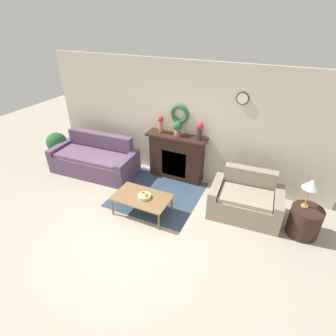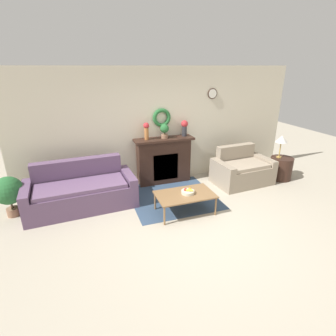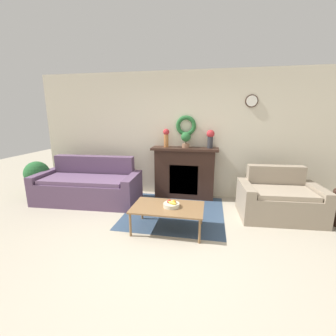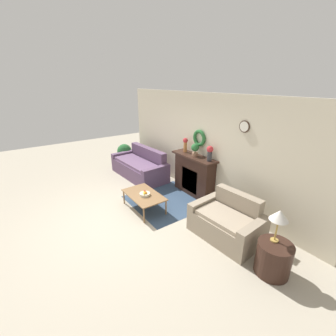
{
  "view_description": "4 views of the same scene",
  "coord_description": "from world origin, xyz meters",
  "px_view_note": "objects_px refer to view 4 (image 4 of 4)",
  "views": [
    {
      "loc": [
        2.1,
        -2.82,
        3.51
      ],
      "look_at": [
        0.19,
        1.3,
        0.8
      ],
      "focal_mm": 28.0,
      "sensor_mm": 36.0,
      "label": 1
    },
    {
      "loc": [
        -1.89,
        -3.45,
        2.69
      ],
      "look_at": [
        -0.22,
        1.33,
        0.71
      ],
      "focal_mm": 28.0,
      "sensor_mm": 36.0,
      "label": 2
    },
    {
      "loc": [
        0.52,
        -2.52,
        1.79
      ],
      "look_at": [
        -0.22,
        1.34,
        0.86
      ],
      "focal_mm": 24.0,
      "sensor_mm": 36.0,
      "label": 3
    },
    {
      "loc": [
        4.17,
        -1.61,
        2.94
      ],
      "look_at": [
        -0.15,
        1.45,
        0.89
      ],
      "focal_mm": 24.0,
      "sensor_mm": 36.0,
      "label": 4
    }
  ],
  "objects_px": {
    "loveseat_right": "(227,222)",
    "coffee_table": "(144,195)",
    "side_table_by_loveseat": "(273,258)",
    "table_lamp": "(279,216)",
    "fruit_bowl": "(145,194)",
    "vase_on_mantel_left": "(185,144)",
    "potted_plant_on_mantel": "(195,149)",
    "vase_on_mantel_right": "(210,152)",
    "fireplace": "(194,175)",
    "potted_plant_floor_by_couch": "(124,152)",
    "couch_left": "(140,167)"
  },
  "relations": [
    {
      "from": "side_table_by_loveseat",
      "to": "vase_on_mantel_right",
      "type": "xyz_separation_m",
      "value": [
        -2.32,
        0.81,
        1.06
      ]
    },
    {
      "from": "side_table_by_loveseat",
      "to": "table_lamp",
      "type": "height_order",
      "value": "table_lamp"
    },
    {
      "from": "side_table_by_loveseat",
      "to": "vase_on_mantel_right",
      "type": "height_order",
      "value": "vase_on_mantel_right"
    },
    {
      "from": "fireplace",
      "to": "loveseat_right",
      "type": "relative_size",
      "value": 1.01
    },
    {
      "from": "couch_left",
      "to": "table_lamp",
      "type": "distance_m",
      "value": 4.79
    },
    {
      "from": "loveseat_right",
      "to": "fruit_bowl",
      "type": "relative_size",
      "value": 5.51
    },
    {
      "from": "fruit_bowl",
      "to": "side_table_by_loveseat",
      "type": "xyz_separation_m",
      "value": [
        2.87,
        0.73,
        -0.16
      ]
    },
    {
      "from": "potted_plant_on_mantel",
      "to": "potted_plant_floor_by_couch",
      "type": "height_order",
      "value": "potted_plant_on_mantel"
    },
    {
      "from": "fruit_bowl",
      "to": "potted_plant_on_mantel",
      "type": "height_order",
      "value": "potted_plant_on_mantel"
    },
    {
      "from": "couch_left",
      "to": "loveseat_right",
      "type": "xyz_separation_m",
      "value": [
        3.74,
        -0.07,
        -0.01
      ]
    },
    {
      "from": "table_lamp",
      "to": "vase_on_mantel_right",
      "type": "height_order",
      "value": "vase_on_mantel_right"
    },
    {
      "from": "couch_left",
      "to": "loveseat_right",
      "type": "bearing_deg",
      "value": -4.15
    },
    {
      "from": "vase_on_mantel_left",
      "to": "coffee_table",
      "type": "bearing_deg",
      "value": -77.91
    },
    {
      "from": "side_table_by_loveseat",
      "to": "vase_on_mantel_left",
      "type": "height_order",
      "value": "vase_on_mantel_left"
    },
    {
      "from": "table_lamp",
      "to": "side_table_by_loveseat",
      "type": "bearing_deg",
      "value": -38.66
    },
    {
      "from": "fruit_bowl",
      "to": "potted_plant_on_mantel",
      "type": "xyz_separation_m",
      "value": [
        0.04,
        1.51,
        0.87
      ]
    },
    {
      "from": "fireplace",
      "to": "fruit_bowl",
      "type": "height_order",
      "value": "fireplace"
    },
    {
      "from": "fruit_bowl",
      "to": "vase_on_mantel_left",
      "type": "xyz_separation_m",
      "value": [
        -0.39,
        1.53,
        0.91
      ]
    },
    {
      "from": "vase_on_mantel_right",
      "to": "potted_plant_floor_by_couch",
      "type": "bearing_deg",
      "value": -171.55
    },
    {
      "from": "potted_plant_floor_by_couch",
      "to": "vase_on_mantel_right",
      "type": "bearing_deg",
      "value": 8.45
    },
    {
      "from": "fireplace",
      "to": "vase_on_mantel_left",
      "type": "relative_size",
      "value": 3.62
    },
    {
      "from": "fireplace",
      "to": "side_table_by_loveseat",
      "type": "distance_m",
      "value": 2.97
    },
    {
      "from": "coffee_table",
      "to": "vase_on_mantel_right",
      "type": "distance_m",
      "value": 1.91
    },
    {
      "from": "vase_on_mantel_left",
      "to": "potted_plant_floor_by_couch",
      "type": "distance_m",
      "value": 3.0
    },
    {
      "from": "fireplace",
      "to": "vase_on_mantel_right",
      "type": "bearing_deg",
      "value": 0.59
    },
    {
      "from": "loveseat_right",
      "to": "fruit_bowl",
      "type": "bearing_deg",
      "value": -158.38
    },
    {
      "from": "potted_plant_floor_by_couch",
      "to": "coffee_table",
      "type": "bearing_deg",
      "value": -17.14
    },
    {
      "from": "vase_on_mantel_right",
      "to": "table_lamp",
      "type": "bearing_deg",
      "value": -18.4
    },
    {
      "from": "coffee_table",
      "to": "loveseat_right",
      "type": "bearing_deg",
      "value": 24.59
    },
    {
      "from": "side_table_by_loveseat",
      "to": "potted_plant_on_mantel",
      "type": "height_order",
      "value": "potted_plant_on_mantel"
    },
    {
      "from": "coffee_table",
      "to": "fruit_bowl",
      "type": "height_order",
      "value": "fruit_bowl"
    },
    {
      "from": "couch_left",
      "to": "vase_on_mantel_left",
      "type": "relative_size",
      "value": 5.53
    },
    {
      "from": "loveseat_right",
      "to": "side_table_by_loveseat",
      "type": "bearing_deg",
      "value": -10.34
    },
    {
      "from": "side_table_by_loveseat",
      "to": "table_lamp",
      "type": "distance_m",
      "value": 0.75
    },
    {
      "from": "loveseat_right",
      "to": "side_table_by_loveseat",
      "type": "xyz_separation_m",
      "value": [
        1.07,
        -0.12,
        -0.03
      ]
    },
    {
      "from": "vase_on_mantel_left",
      "to": "couch_left",
      "type": "bearing_deg",
      "value": -158.51
    },
    {
      "from": "coffee_table",
      "to": "vase_on_mantel_left",
      "type": "xyz_separation_m",
      "value": [
        -0.33,
        1.53,
        0.98
      ]
    },
    {
      "from": "couch_left",
      "to": "coffee_table",
      "type": "relative_size",
      "value": 1.94
    },
    {
      "from": "loveseat_right",
      "to": "vase_on_mantel_right",
      "type": "distance_m",
      "value": 1.75
    },
    {
      "from": "vase_on_mantel_right",
      "to": "potted_plant_floor_by_couch",
      "type": "distance_m",
      "value": 3.89
    },
    {
      "from": "loveseat_right",
      "to": "coffee_table",
      "type": "xyz_separation_m",
      "value": [
        -1.86,
        -0.85,
        0.05
      ]
    },
    {
      "from": "potted_plant_on_mantel",
      "to": "vase_on_mantel_right",
      "type": "bearing_deg",
      "value": 2.26
    },
    {
      "from": "fruit_bowl",
      "to": "vase_on_mantel_right",
      "type": "bearing_deg",
      "value": 70.4
    },
    {
      "from": "couch_left",
      "to": "vase_on_mantel_left",
      "type": "height_order",
      "value": "vase_on_mantel_left"
    },
    {
      "from": "fruit_bowl",
      "to": "vase_on_mantel_left",
      "type": "distance_m",
      "value": 1.82
    },
    {
      "from": "loveseat_right",
      "to": "potted_plant_floor_by_couch",
      "type": "relative_size",
      "value": 1.76
    },
    {
      "from": "fireplace",
      "to": "vase_on_mantel_left",
      "type": "xyz_separation_m",
      "value": [
        -0.41,
        0.01,
        0.78
      ]
    },
    {
      "from": "coffee_table",
      "to": "fireplace",
      "type": "bearing_deg",
      "value": 87.01
    },
    {
      "from": "fireplace",
      "to": "potted_plant_floor_by_couch",
      "type": "relative_size",
      "value": 1.78
    },
    {
      "from": "loveseat_right",
      "to": "fruit_bowl",
      "type": "height_order",
      "value": "loveseat_right"
    }
  ]
}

